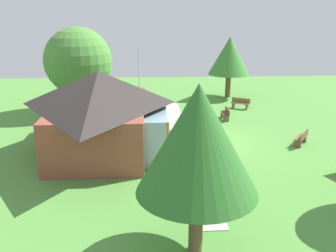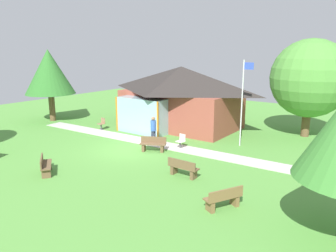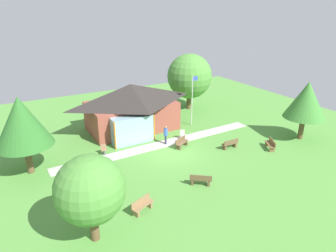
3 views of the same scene
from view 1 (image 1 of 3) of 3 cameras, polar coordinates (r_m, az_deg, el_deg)
name	(u,v)px [view 1 (image 1 of 3)]	position (r m, az deg, el deg)	size (l,w,h in m)	color
ground_plane	(214,142)	(23.43, 6.87, -2.36)	(44.00, 44.00, 0.00)	#54933D
pavilion	(103,109)	(21.72, -9.76, 2.47)	(9.21, 6.78, 4.54)	brown
footpath	(183,142)	(23.19, 2.21, -2.41)	(19.20, 1.30, 0.03)	#BCB7B2
flagpole	(139,81)	(27.10, -4.33, 6.78)	(0.64, 0.08, 5.19)	silver
bench_lawn_far_right	(240,104)	(31.19, 10.81, 3.30)	(1.09, 1.53, 0.84)	brown
bench_front_center	(301,138)	(23.99, 19.38, -1.77)	(1.46, 1.25, 0.84)	brown
bench_rear_near_path	(201,129)	(24.36, 5.00, -0.51)	(1.54, 1.05, 0.84)	brown
bench_mid_right	(225,114)	(28.04, 8.61, 1.80)	(1.51, 0.47, 0.84)	brown
patio_chair_lawn_spare	(178,125)	(25.16, 1.51, 0.18)	(0.50, 0.50, 0.86)	beige
patio_chair_west	(178,171)	(18.30, 1.52, -6.74)	(0.50, 0.50, 0.86)	#8C6B4C
visitor_on_path	(184,125)	(23.18, 2.40, 0.20)	(0.34, 0.34, 1.74)	#2D3347
tree_far_east	(229,56)	(34.45, 9.18, 10.32)	(3.64, 3.64, 5.36)	brown
tree_west_hedge	(198,141)	(11.80, 4.50, -2.19)	(3.95, 3.95, 5.78)	brown
tree_behind_pavilion_right	(78,61)	(30.04, -13.33, 9.42)	(5.14, 5.14, 6.49)	brown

